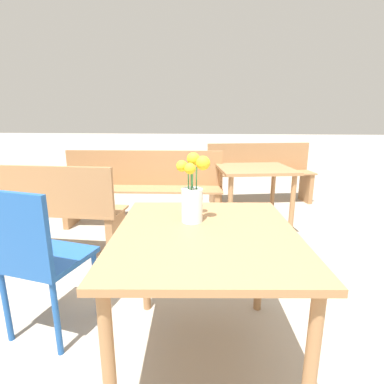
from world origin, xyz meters
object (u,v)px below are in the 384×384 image
flower_vase (192,196)px  bench_near (15,207)px  bench_middle (143,185)px  bench_far (260,171)px  cafe_chair (37,254)px  table_front (206,250)px  table_back (254,179)px

flower_vase → bench_near: (-1.60, 0.87, -0.37)m
bench_middle → bench_far: size_ratio=1.17×
cafe_chair → bench_middle: (0.11, 1.87, -0.04)m
cafe_chair → bench_far: bearing=62.0°
bench_near → cafe_chair: bearing=-50.0°
flower_vase → bench_near: 1.86m
table_front → bench_far: 3.11m
bench_near → table_back: bench_near is taller
flower_vase → bench_near: flower_vase is taller
cafe_chair → table_front: bearing=-5.6°
table_front → bench_near: 1.96m
flower_vase → bench_far: 3.02m
bench_middle → table_back: bearing=-5.0°
bench_far → cafe_chair: bearing=-118.0°
bench_near → bench_far: bearing=41.1°
flower_vase → cafe_chair: bearing=-177.0°
bench_middle → bench_far: bearing=36.6°
cafe_chair → bench_near: 1.19m
table_front → table_back: bearing=76.7°
cafe_chair → bench_far: (1.56, 2.95, -0.05)m
bench_near → bench_middle: 1.30m
cafe_chair → table_back: cafe_chair is taller
bench_middle → cafe_chair: bearing=-93.5°
bench_far → bench_near: bearing=-138.9°
bench_near → table_back: 2.28m
table_front → flower_vase: bearing=119.3°
cafe_chair → bench_near: cafe_chair is taller
cafe_chair → bench_near: (-0.77, 0.92, -0.04)m
bench_far → bench_middle: bearing=-143.4°
bench_near → bench_middle: (0.88, 0.95, -0.00)m
cafe_chair → bench_far: 3.34m
bench_near → table_back: size_ratio=2.17×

